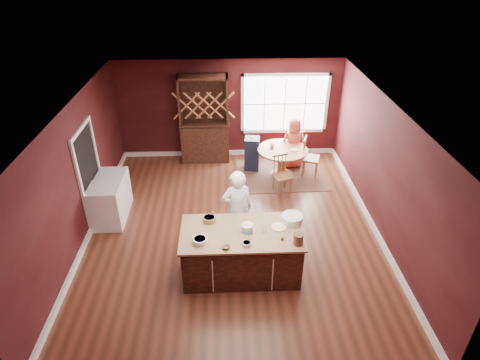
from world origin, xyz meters
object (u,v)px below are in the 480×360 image
Objects in this scene: layer_cake at (247,228)px; dryer at (114,191)px; baker at (237,209)px; hutch at (204,120)px; chair_north at (294,146)px; dining_table at (282,157)px; washer at (107,206)px; kitchen_island at (241,253)px; chair_east at (311,157)px; toddler at (252,142)px; high_chair at (252,153)px; seated_woman at (293,143)px; chair_south at (283,175)px.

dryer is (-2.87, 2.16, -0.53)m from layer_cake.
baker is 5.69× the size of layer_cake.
hutch is 2.63× the size of dryer.
hutch is at bearing -22.40° from chair_north.
chair_north reaches higher than dining_table.
dryer is (0.00, 0.64, -0.01)m from washer.
layer_cake is at bearing 19.22° from kitchen_island.
chair_east reaches higher than toddler.
chair_north is at bearing 24.62° from high_chair.
seated_woman is at bearing 57.97° from chair_north.
layer_cake reaches higher than chair_north.
baker is 1.71× the size of chair_north.
dryer is (-2.71, 1.41, -0.39)m from baker.
chair_south reaches higher than washer.
chair_north is at bearing 17.35° from toddler.
kitchen_island is 1.68× the size of dining_table.
kitchen_island is at bearing 83.46° from baker.
seated_woman reaches higher than washer.
chair_east is at bearing 26.54° from chair_south.
seated_woman is 1.48× the size of washer.
kitchen_island is 3.72m from dining_table.
kitchen_island reaches higher than dryer.
dryer reaches higher than dining_table.
toddler is (0.34, 3.83, -0.17)m from layer_cake.
high_chair is at bearing -26.18° from hutch.
kitchen_island is 4.01m from chair_east.
seated_woman is at bearing 53.11° from chair_south.
layer_cake is 0.28× the size of chair_east.
baker is at bearing 57.62° from seated_woman.
kitchen_island is at bearing -96.62° from toddler.
dining_table is 0.75× the size of baker.
baker is 0.78m from layer_cake.
baker reaches higher than dryer.
hutch is at bearing 161.93° from high_chair.
high_chair is 3.63m from dryer.
high_chair reaches higher than kitchen_island.
layer_cake is at bearing 170.94° from chair_east.
toddler is (-0.75, 0.35, 0.28)m from dining_table.
dining_table is at bearing -25.02° from toddler.
kitchen_island is 2.20× the size of chair_south.
chair_north is at bearing -111.66° from seated_woman.
seated_woman is (1.55, 4.00, 0.25)m from kitchen_island.
toddler is at bearing 154.98° from dining_table.
chair_east is 1.17m from chair_south.
dining_table is 1.31× the size of chair_south.
dining_table is 3.02m from baker.
chair_east is at bearing 22.56° from washer.
hutch is 2.55× the size of washer.
dryer is at bearing 90.00° from washer.
dining_table is 4.87× the size of toddler.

